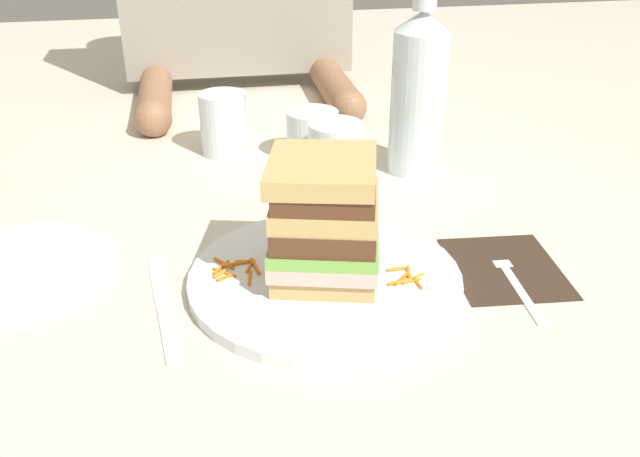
{
  "coord_description": "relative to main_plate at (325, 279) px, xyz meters",
  "views": [
    {
      "loc": [
        -0.13,
        -0.64,
        0.41
      ],
      "look_at": [
        -0.01,
        0.02,
        0.05
      ],
      "focal_mm": 38.82,
      "sensor_mm": 36.0,
      "label": 1
    }
  ],
  "objects": [
    {
      "name": "carrot_shred_6",
      "position": [
        -0.09,
        0.04,
        0.01
      ],
      "size": [
        0.03,
        0.01,
        0.0
      ],
      "primitive_type": "cylinder",
      "rotation": [
        0.0,
        1.57,
        0.19
      ],
      "color": "orange",
      "rests_on": "main_plate"
    },
    {
      "name": "carrot_shred_11",
      "position": [
        0.08,
        -0.01,
        0.01
      ],
      "size": [
        0.02,
        0.0,
        0.0
      ],
      "primitive_type": "cylinder",
      "rotation": [
        0.0,
        1.57,
        3.17
      ],
      "color": "orange",
      "rests_on": "main_plate"
    },
    {
      "name": "carrot_shred_4",
      "position": [
        -0.11,
        0.04,
        0.01
      ],
      "size": [
        0.02,
        0.03,
        0.0
      ],
      "primitive_type": "cylinder",
      "rotation": [
        0.0,
        1.57,
        5.37
      ],
      "color": "orange",
      "rests_on": "main_plate"
    },
    {
      "name": "empty_tumbler_0",
      "position": [
        0.05,
        0.36,
        0.03
      ],
      "size": [
        0.08,
        0.08,
        0.08
      ],
      "primitive_type": "cylinder",
      "color": "silver",
      "rests_on": "ground_plane"
    },
    {
      "name": "carrot_shred_14",
      "position": [
        0.1,
        -0.02,
        0.01
      ],
      "size": [
        0.02,
        0.01,
        0.0
      ],
      "primitive_type": "cylinder",
      "rotation": [
        0.0,
        1.57,
        0.42
      ],
      "color": "orange",
      "rests_on": "main_plate"
    },
    {
      "name": "carrot_shred_12",
      "position": [
        0.09,
        -0.04,
        0.01
      ],
      "size": [
        0.01,
        0.02,
        0.0
      ],
      "primitive_type": "cylinder",
      "rotation": [
        0.0,
        1.57,
        4.8
      ],
      "color": "orange",
      "rests_on": "main_plate"
    },
    {
      "name": "carrot_shred_9",
      "position": [
        -0.08,
        0.03,
        0.01
      ],
      "size": [
        0.01,
        0.03,
        0.0
      ],
      "primitive_type": "cylinder",
      "rotation": [
        0.0,
        1.57,
        4.37
      ],
      "color": "orange",
      "rests_on": "main_plate"
    },
    {
      "name": "juice_glass",
      "position": [
        0.06,
        0.25,
        0.03
      ],
      "size": [
        0.08,
        0.08,
        0.09
      ],
      "color": "white",
      "rests_on": "ground_plane"
    },
    {
      "name": "main_plate",
      "position": [
        0.0,
        0.0,
        0.0
      ],
      "size": [
        0.3,
        0.3,
        0.01
      ],
      "primitive_type": "cylinder",
      "color": "white",
      "rests_on": "ground_plane"
    },
    {
      "name": "knife",
      "position": [
        -0.17,
        -0.02,
        -0.01
      ],
      "size": [
        0.04,
        0.2,
        0.0
      ],
      "color": "silver",
      "rests_on": "ground_plane"
    },
    {
      "name": "carrot_shred_10",
      "position": [
        0.09,
        -0.02,
        0.01
      ],
      "size": [
        0.01,
        0.02,
        0.0
      ],
      "primitive_type": "cylinder",
      "rotation": [
        0.0,
        1.57,
        1.35
      ],
      "color": "orange",
      "rests_on": "main_plate"
    },
    {
      "name": "carrot_shred_8",
      "position": [
        -0.11,
        0.02,
        0.01
      ],
      "size": [
        0.02,
        0.02,
        0.0
      ],
      "primitive_type": "cylinder",
      "rotation": [
        0.0,
        1.57,
        3.85
      ],
      "color": "orange",
      "rests_on": "main_plate"
    },
    {
      "name": "napkin_dark",
      "position": [
        0.21,
        -0.0,
        -0.01
      ],
      "size": [
        0.13,
        0.15,
        0.0
      ],
      "primitive_type": "cube",
      "rotation": [
        0.0,
        0.0,
        -0.08
      ],
      "color": "#38281E",
      "rests_on": "ground_plane"
    },
    {
      "name": "water_bottle",
      "position": [
        0.19,
        0.29,
        0.11
      ],
      "size": [
        0.08,
        0.08,
        0.27
      ],
      "color": "silver",
      "rests_on": "ground_plane"
    },
    {
      "name": "carrot_shred_2",
      "position": [
        -0.11,
        0.03,
        0.01
      ],
      "size": [
        0.02,
        0.03,
        0.0
      ],
      "primitive_type": "cylinder",
      "rotation": [
        0.0,
        1.57,
        4.09
      ],
      "color": "orange",
      "rests_on": "main_plate"
    },
    {
      "name": "side_plate",
      "position": [
        -0.33,
        0.09,
        -0.0
      ],
      "size": [
        0.2,
        0.2,
        0.01
      ],
      "primitive_type": "cylinder",
      "color": "white",
      "rests_on": "ground_plane"
    },
    {
      "name": "carrot_shred_15",
      "position": [
        0.08,
        -0.03,
        0.01
      ],
      "size": [
        0.02,
        0.02,
        0.0
      ],
      "primitive_type": "cylinder",
      "rotation": [
        0.0,
        1.57,
        0.75
      ],
      "color": "orange",
      "rests_on": "main_plate"
    },
    {
      "name": "carrot_shred_5",
      "position": [
        -0.08,
        0.0,
        0.01
      ],
      "size": [
        0.01,
        0.03,
        0.0
      ],
      "primitive_type": "cylinder",
      "rotation": [
        0.0,
        1.57,
        4.56
      ],
      "color": "orange",
      "rests_on": "main_plate"
    },
    {
      "name": "carrot_shred_7",
      "position": [
        -0.11,
        0.02,
        0.01
      ],
      "size": [
        0.02,
        0.02,
        0.0
      ],
      "primitive_type": "cylinder",
      "rotation": [
        0.0,
        1.57,
        5.56
      ],
      "color": "orange",
      "rests_on": "main_plate"
    },
    {
      "name": "carrot_shred_13",
      "position": [
        0.07,
        -0.03,
        0.01
      ],
      "size": [
        0.03,
        0.01,
        0.0
      ],
      "primitive_type": "cylinder",
      "rotation": [
        0.0,
        1.57,
        0.15
      ],
      "color": "orange",
      "rests_on": "main_plate"
    },
    {
      "name": "carrot_shred_0",
      "position": [
        -0.11,
        0.01,
        0.01
      ],
      "size": [
        0.02,
        0.01,
        0.0
      ],
      "primitive_type": "cylinder",
      "rotation": [
        0.0,
        1.57,
        3.64
      ],
      "color": "orange",
      "rests_on": "main_plate"
    },
    {
      "name": "ground_plane",
      "position": [
        0.01,
        0.01,
        -0.01
      ],
      "size": [
        3.0,
        3.0,
        0.0
      ],
      "primitive_type": "plane",
      "color": "beige"
    },
    {
      "name": "carrot_shred_1",
      "position": [
        -0.08,
        0.04,
        0.01
      ],
      "size": [
        0.02,
        0.01,
        0.0
      ],
      "primitive_type": "cylinder",
      "rotation": [
        0.0,
        1.57,
        6.13
      ],
      "color": "orange",
      "rests_on": "main_plate"
    },
    {
      "name": "fork",
      "position": [
        0.21,
        -0.03,
        -0.0
      ],
      "size": [
        0.03,
        0.17,
        0.0
      ],
      "color": "silver",
      "rests_on": "napkin_dark"
    },
    {
      "name": "carrot_shred_16",
      "position": [
        0.09,
        -0.03,
        0.01
      ],
      "size": [
        0.02,
        0.01,
        0.0
      ],
      "primitive_type": "cylinder",
      "rotation": [
        0.0,
        1.57,
        3.4
      ],
      "color": "orange",
      "rests_on": "main_plate"
    },
    {
      "name": "empty_tumbler_1",
      "position": [
        -0.08,
        0.41,
        0.04
      ],
      "size": [
        0.07,
        0.07,
        0.1
      ],
      "primitive_type": "cylinder",
      "color": "silver",
      "rests_on": "ground_plane"
    },
    {
      "name": "sandwich",
      "position": [
        -0.0,
        -0.0,
        0.07
      ],
      "size": [
        0.14,
        0.14,
        0.14
      ],
      "color": "tan",
      "rests_on": "main_plate"
    },
    {
      "name": "carrot_shred_3",
      "position": [
        -0.07,
        0.03,
        0.01
      ],
      "size": [
        0.01,
        0.03,
        0.0
      ],
      "primitive_type": "cylinder",
      "rotation": [
        0.0,
        1.57,
        4.88
      ],
      "color": "orange",
      "rests_on": "main_plate"
    }
  ]
}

